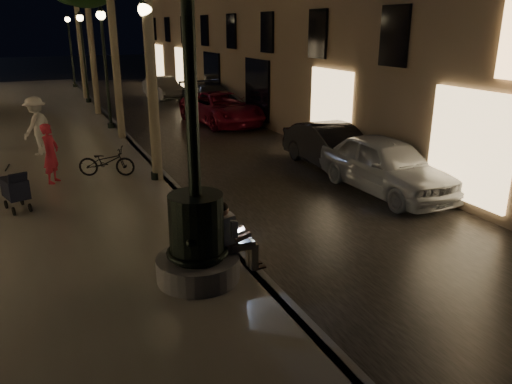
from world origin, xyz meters
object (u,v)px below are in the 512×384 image
lamp_curb_d (70,41)px  lamp_curb_c (83,46)px  seated_man_laptop (232,235)px  car_front (386,165)px  car_second (332,146)px  car_fifth (163,88)px  stroller (15,188)px  pedestrian_white (37,126)px  fountain_lamppost (196,223)px  car_rear (211,99)px  lamp_curb_b (104,53)px  lamp_curb_a (149,67)px  car_third (222,108)px  bicycle (107,162)px  pedestrian_red (51,153)px

lamp_curb_d → lamp_curb_c: bearing=-90.0°
seated_man_laptop → car_front: bearing=28.0°
car_second → car_fifth: (-0.99, 17.49, -0.02)m
stroller → pedestrian_white: pedestrian_white is taller
fountain_lamppost → seated_man_laptop: size_ratio=3.99×
car_front → car_rear: bearing=88.9°
fountain_lamppost → stroller: bearing=120.0°
lamp_curb_b → lamp_curb_d: size_ratio=1.00×
lamp_curb_a → lamp_curb_b: bearing=90.0°
lamp_curb_d → stroller: (-3.50, -25.15, -2.50)m
seated_man_laptop → car_rear: seated_man_laptop is taller
fountain_lamppost → car_front: size_ratio=1.19×
stroller → car_third: (8.40, 9.07, -0.03)m
car_second → car_fifth: 17.51m
stroller → car_second: size_ratio=0.26×
fountain_lamppost → car_front: fountain_lamppost is taller
stroller → car_second: 9.03m
lamp_curb_c → car_second: lamp_curb_c is taller
car_fifth → bicycle: bearing=-114.7°
lamp_curb_c → pedestrian_white: (-2.85, -11.59, -2.08)m
lamp_curb_c → car_rear: lamp_curb_c is taller
fountain_lamppost → car_second: size_ratio=1.26×
lamp_curb_b → car_fifth: bearing=63.7°
car_rear → bicycle: car_rear is taller
lamp_curb_b → pedestrian_white: size_ratio=2.53×
lamp_curb_a → car_second: size_ratio=1.17×
lamp_curb_a → lamp_curb_c: 16.00m
car_front → car_second: (0.00, 2.66, -0.07)m
car_rear → car_front: bearing=-92.0°
lamp_curb_d → stroller: 25.52m
car_rear → pedestrian_white: size_ratio=2.64×
lamp_curb_d → pedestrian_red: (-2.61, -23.17, -2.23)m
lamp_curb_d → car_front: lamp_curb_d is taller
lamp_curb_b → pedestrian_red: lamp_curb_b is taller
car_front → car_fifth: bearing=91.5°
car_third → car_fifth: car_third is taller
lamp_curb_a → car_fifth: 17.89m
lamp_curb_b → car_second: (5.50, -8.37, -2.56)m
lamp_curb_c → pedestrian_red: bearing=-99.8°
seated_man_laptop → lamp_curb_c: 22.12m
lamp_curb_c → fountain_lamppost: bearing=-91.8°
car_second → pedestrian_red: pedestrian_red is taller
lamp_curb_b → stroller: lamp_curb_b is taller
lamp_curb_c → pedestrian_white: lamp_curb_c is taller
lamp_curb_d → car_fifth: 8.63m
lamp_curb_c → car_third: (4.89, -8.08, -2.53)m
fountain_lamppost → car_third: 15.01m
fountain_lamppost → car_second: (6.20, 5.63, -0.53)m
car_rear → pedestrian_red: (-8.06, -10.17, 0.28)m
car_third → car_rear: 3.13m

